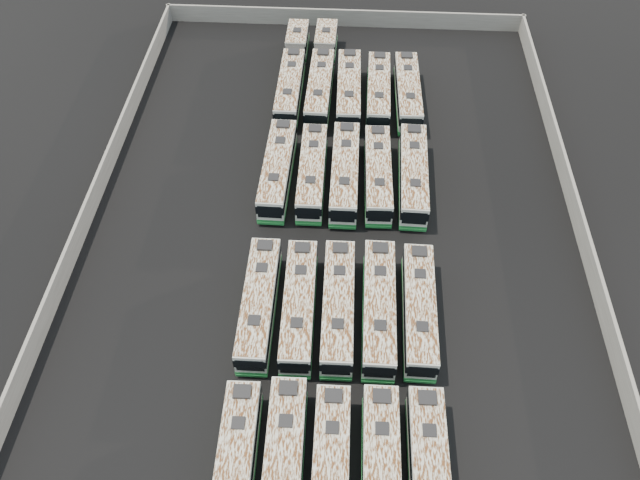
% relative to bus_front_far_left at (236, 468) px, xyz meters
% --- Properties ---
extents(ground, '(140.00, 140.00, 0.00)m').
position_rel_bus_front_far_left_xyz_m(ground, '(5.30, 21.55, -1.64)').
color(ground, black).
rests_on(ground, ground).
extents(perimeter_wall, '(45.20, 73.20, 2.20)m').
position_rel_bus_front_far_left_xyz_m(perimeter_wall, '(5.30, 21.55, -0.54)').
color(perimeter_wall, slate).
rests_on(perimeter_wall, ground).
extents(bus_front_far_left, '(2.64, 11.45, 3.21)m').
position_rel_bus_front_far_left_xyz_m(bus_front_far_left, '(0.00, 0.00, 0.00)').
color(bus_front_far_left, silver).
rests_on(bus_front_far_left, ground).
extents(bus_front_left, '(2.72, 11.96, 3.36)m').
position_rel_bus_front_far_left_xyz_m(bus_front_left, '(3.17, 0.15, 0.08)').
color(bus_front_left, silver).
rests_on(bus_front_left, ground).
extents(bus_front_center, '(2.49, 11.45, 3.22)m').
position_rel_bus_front_far_left_xyz_m(bus_front_center, '(6.27, 0.02, 0.00)').
color(bus_front_center, silver).
rests_on(bus_front_center, ground).
extents(bus_front_right, '(2.51, 11.66, 3.28)m').
position_rel_bus_front_far_left_xyz_m(bus_front_right, '(9.57, 0.07, 0.04)').
color(bus_front_right, silver).
rests_on(bus_front_right, ground).
extents(bus_front_far_right, '(2.54, 11.66, 3.28)m').
position_rel_bus_front_far_left_xyz_m(bus_front_far_right, '(12.72, 0.13, 0.04)').
color(bus_front_far_right, silver).
rests_on(bus_front_far_right, ground).
extents(bus_midfront_far_left, '(2.49, 11.60, 3.27)m').
position_rel_bus_front_far_left_xyz_m(bus_midfront_far_left, '(-0.02, 13.15, 0.03)').
color(bus_midfront_far_left, silver).
rests_on(bus_midfront_far_left, ground).
extents(bus_midfront_left, '(2.63, 11.58, 3.25)m').
position_rel_bus_front_far_left_xyz_m(bus_midfront_left, '(3.17, 13.11, 0.02)').
color(bus_midfront_left, silver).
rests_on(bus_midfront_left, ground).
extents(bus_midfront_center, '(2.57, 11.65, 3.28)m').
position_rel_bus_front_far_left_xyz_m(bus_midfront_center, '(6.27, 13.20, 0.03)').
color(bus_midfront_center, silver).
rests_on(bus_midfront_center, ground).
extents(bus_midfront_right, '(2.57, 11.86, 3.34)m').
position_rel_bus_front_far_left_xyz_m(bus_midfront_right, '(9.50, 13.26, 0.07)').
color(bus_midfront_right, silver).
rests_on(bus_midfront_right, ground).
extents(bus_midfront_far_right, '(2.60, 11.51, 3.23)m').
position_rel_bus_front_far_left_xyz_m(bus_midfront_far_right, '(12.68, 13.31, 0.01)').
color(bus_midfront_far_right, silver).
rests_on(bus_midfront_far_right, ground).
extents(bus_midback_far_left, '(2.76, 11.95, 3.35)m').
position_rel_bus_front_far_left_xyz_m(bus_midback_far_left, '(-0.13, 28.72, 0.07)').
color(bus_midback_far_left, silver).
rests_on(bus_midback_far_left, ground).
extents(bus_midback_left, '(2.48, 11.45, 3.22)m').
position_rel_bus_front_far_left_xyz_m(bus_midback_left, '(3.19, 28.60, 0.01)').
color(bus_midback_left, silver).
rests_on(bus_midback_left, ground).
extents(bus_midback_center, '(2.56, 11.96, 3.37)m').
position_rel_bus_front_far_left_xyz_m(bus_midback_center, '(6.31, 28.60, 0.08)').
color(bus_midback_center, silver).
rests_on(bus_midback_center, ground).
extents(bus_midback_right, '(2.65, 11.52, 3.23)m').
position_rel_bus_front_far_left_xyz_m(bus_midback_right, '(9.47, 28.67, 0.01)').
color(bus_midback_right, silver).
rests_on(bus_midback_right, ground).
extents(bus_midback_far_right, '(2.83, 11.99, 3.36)m').
position_rel_bus_front_far_left_xyz_m(bus_midback_far_right, '(12.82, 28.72, 0.08)').
color(bus_midback_far_right, silver).
rests_on(bus_midback_far_right, ground).
extents(bus_back_far_left, '(2.54, 18.01, 3.26)m').
position_rel_bus_front_far_left_xyz_m(bus_back_far_left, '(-0.10, 44.90, 0.03)').
color(bus_back_far_left, silver).
rests_on(bus_back_far_left, ground).
extents(bus_back_left, '(2.86, 18.34, 3.32)m').
position_rel_bus_front_far_left_xyz_m(bus_back_left, '(3.22, 44.93, 0.05)').
color(bus_back_left, silver).
rests_on(bus_back_left, ground).
extents(bus_back_center, '(2.71, 11.96, 3.36)m').
position_rel_bus_front_far_left_xyz_m(bus_back_center, '(6.34, 41.70, 0.08)').
color(bus_back_center, silver).
rests_on(bus_back_center, ground).
extents(bus_back_right, '(2.58, 11.53, 3.24)m').
position_rel_bus_front_far_left_xyz_m(bus_back_right, '(9.57, 41.76, 0.01)').
color(bus_back_right, silver).
rests_on(bus_back_right, ground).
extents(bus_back_far_right, '(2.69, 11.70, 3.28)m').
position_rel_bus_front_far_left_xyz_m(bus_back_far_right, '(12.76, 41.79, 0.04)').
color(bus_back_far_right, silver).
rests_on(bus_back_far_right, ground).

